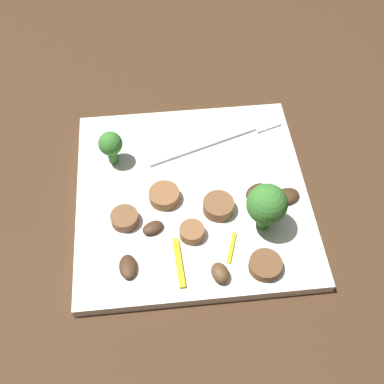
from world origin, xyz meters
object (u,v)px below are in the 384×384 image
broccoli_floret_0 (267,205)px  sausage_slice_2 (125,218)px  mushroom_2 (287,196)px  mushroom_4 (128,267)px  sausage_slice_4 (164,196)px  sausage_slice_0 (265,265)px  fork (226,138)px  mushroom_3 (153,228)px  sausage_slice_3 (218,206)px  sausage_slice_1 (192,232)px  pepper_strip_1 (231,248)px  mushroom_0 (256,192)px  broccoli_floret_1 (111,145)px  mushroom_1 (220,273)px  plate (192,195)px  pepper_strip_0 (179,263)px

broccoli_floret_0 → sausage_slice_2: 0.16m
mushroom_2 → mushroom_4: (-0.18, -0.07, -0.00)m
sausage_slice_4 → sausage_slice_0: bearing=-45.0°
fork → mushroom_3: mushroom_3 is taller
sausage_slice_3 → mushroom_3: bearing=-166.0°
sausage_slice_1 → pepper_strip_1: sausage_slice_1 is taller
sausage_slice_0 → mushroom_0: bearing=85.2°
broccoli_floret_0 → sausage_slice_1: 0.09m
fork → pepper_strip_1: bearing=-114.7°
sausage_slice_0 → sausage_slice_2: 0.16m
sausage_slice_1 → pepper_strip_1: 0.05m
broccoli_floret_1 → fork: bearing=8.6°
sausage_slice_2 → sausage_slice_3: bearing=2.7°
mushroom_3 → mushroom_4: same height
broccoli_floret_1 → sausage_slice_4: bearing=-47.7°
mushroom_2 → mushroom_1: bearing=-135.1°
sausage_slice_1 → sausage_slice_3: (0.03, 0.03, 0.00)m
fork → sausage_slice_0: (0.01, -0.18, 0.00)m
sausage_slice_0 → sausage_slice_1: size_ratio=1.28×
plate → mushroom_2: bearing=-10.5°
sausage_slice_3 → pepper_strip_1: sausage_slice_3 is taller
broccoli_floret_1 → sausage_slice_0: size_ratio=1.32×
broccoli_floret_0 → sausage_slice_0: 0.06m
mushroom_0 → mushroom_4: mushroom_0 is taller
fork → sausage_slice_3: (-0.02, -0.11, 0.01)m
sausage_slice_4 → sausage_slice_2: bearing=-150.2°
broccoli_floret_0 → sausage_slice_0: (-0.01, -0.05, -0.03)m
sausage_slice_1 → mushroom_2: 0.12m
sausage_slice_0 → pepper_strip_1: size_ratio=0.91×
fork → pepper_strip_0: 0.18m
sausage_slice_1 → mushroom_3: 0.04m
sausage_slice_0 → mushroom_4: size_ratio=1.21×
sausage_slice_1 → mushroom_1: (0.02, -0.05, 0.00)m
sausage_slice_3 → sausage_slice_2: bearing=-177.3°
fork → mushroom_3: size_ratio=7.27×
fork → mushroom_4: (-0.13, -0.17, 0.00)m
sausage_slice_3 → mushroom_1: 0.08m
sausage_slice_4 → mushroom_4: size_ratio=1.22×
mushroom_3 → mushroom_4: size_ratio=0.84×
plate → mushroom_0: mushroom_0 is taller
sausage_slice_2 → mushroom_3: sausage_slice_2 is taller
broccoli_floret_1 → sausage_slice_2: 0.09m
sausage_slice_2 → pepper_strip_0: (0.06, -0.06, -0.00)m
sausage_slice_2 → sausage_slice_4: same height
sausage_slice_1 → pepper_strip_1: (0.04, -0.02, -0.00)m
sausage_slice_4 → mushroom_3: (-0.02, -0.04, -0.00)m
broccoli_floret_1 → mushroom_0: size_ratio=1.56×
broccoli_floret_1 → mushroom_2: broccoli_floret_1 is taller
sausage_slice_3 → sausage_slice_4: sausage_slice_3 is taller
sausage_slice_0 → pepper_strip_0: (-0.09, 0.01, -0.00)m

